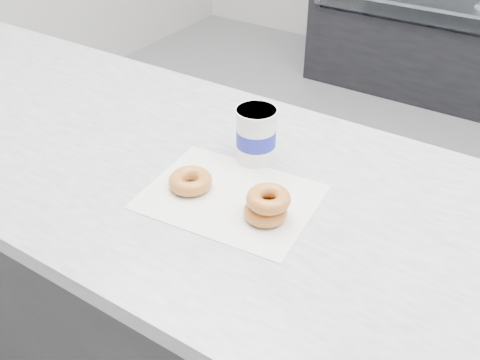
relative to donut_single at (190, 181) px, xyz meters
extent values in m
plane|color=gray|center=(0.28, 0.66, -0.92)|extent=(5.00, 5.00, 0.00)
cube|color=silver|center=(0.28, 0.06, -0.04)|extent=(3.06, 0.76, 0.04)
cube|color=silver|center=(0.09, 0.02, -0.02)|extent=(0.36, 0.29, 0.00)
torus|color=#D28239|center=(0.00, 0.00, 0.00)|extent=(0.11, 0.11, 0.03)
torus|color=#D28239|center=(0.18, 0.00, 0.00)|extent=(0.09, 0.09, 0.03)
torus|color=#D28239|center=(0.18, 0.00, 0.03)|extent=(0.10, 0.10, 0.03)
cylinder|color=white|center=(0.05, 0.17, 0.04)|extent=(0.11, 0.11, 0.12)
cylinder|color=white|center=(0.05, 0.17, 0.10)|extent=(0.09, 0.09, 0.01)
cylinder|color=#1C219C|center=(0.05, 0.17, 0.04)|extent=(0.11, 0.11, 0.04)
camera|label=1|loc=(0.57, -0.70, 0.64)|focal=40.00mm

